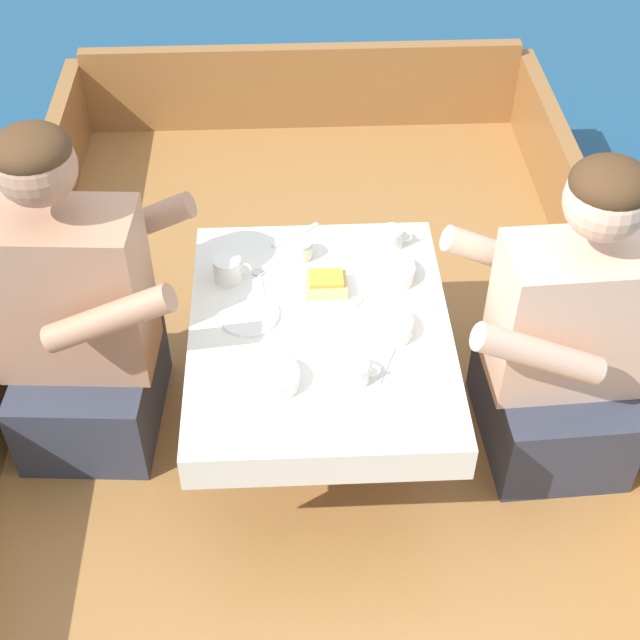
% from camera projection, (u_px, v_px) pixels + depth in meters
% --- Properties ---
extents(ground_plane, '(60.00, 60.00, 0.00)m').
position_uv_depth(ground_plane, '(320.00, 479.00, 2.79)').
color(ground_plane, navy).
extents(boat_deck, '(1.91, 3.40, 0.27)m').
position_uv_depth(boat_deck, '(320.00, 453.00, 2.69)').
color(boat_deck, '#9E6B38').
rests_on(boat_deck, ground_plane).
extents(bow_coaming, '(1.79, 0.06, 0.35)m').
position_uv_depth(bow_coaming, '(302.00, 86.00, 3.69)').
color(bow_coaming, '#936033').
rests_on(bow_coaming, boat_deck).
extents(cockpit_table, '(0.68, 0.85, 0.42)m').
position_uv_depth(cockpit_table, '(320.00, 337.00, 2.33)').
color(cockpit_table, '#B2B2B7').
rests_on(cockpit_table, boat_deck).
extents(person_port, '(0.54, 0.47, 0.98)m').
position_uv_depth(person_port, '(78.00, 323.00, 2.35)').
color(person_port, '#333847').
rests_on(person_port, boat_deck).
extents(person_starboard, '(0.54, 0.46, 0.93)m').
position_uv_depth(person_starboard, '(565.00, 345.00, 2.32)').
color(person_starboard, '#333847').
rests_on(person_starboard, boat_deck).
extents(plate_sandwich, '(0.20, 0.20, 0.01)m').
position_uv_depth(plate_sandwich, '(326.00, 291.00, 2.40)').
color(plate_sandwich, white).
rests_on(plate_sandwich, cockpit_table).
extents(plate_bread, '(0.16, 0.16, 0.01)m').
position_uv_depth(plate_bread, '(249.00, 315.00, 2.33)').
color(plate_bread, white).
rests_on(plate_bread, cockpit_table).
extents(sandwich, '(0.11, 0.09, 0.05)m').
position_uv_depth(sandwich, '(326.00, 284.00, 2.38)').
color(sandwich, tan).
rests_on(sandwich, plate_sandwich).
extents(bowl_port_near, '(0.13, 0.13, 0.04)m').
position_uv_depth(bowl_port_near, '(273.00, 377.00, 2.14)').
color(bowl_port_near, white).
rests_on(bowl_port_near, cockpit_table).
extents(bowl_starboard_near, '(0.14, 0.14, 0.04)m').
position_uv_depth(bowl_starboard_near, '(388.00, 271.00, 2.43)').
color(bowl_starboard_near, white).
rests_on(bowl_starboard_near, cockpit_table).
extents(bowl_center_far, '(0.13, 0.13, 0.04)m').
position_uv_depth(bowl_center_far, '(386.00, 326.00, 2.27)').
color(bowl_center_far, white).
rests_on(bowl_center_far, cockpit_table).
extents(coffee_cup_port, '(0.11, 0.08, 0.06)m').
position_uv_depth(coffee_cup_port, '(354.00, 371.00, 2.15)').
color(coffee_cup_port, white).
rests_on(coffee_cup_port, cockpit_table).
extents(coffee_cup_starboard, '(0.10, 0.07, 0.06)m').
position_uv_depth(coffee_cup_starboard, '(392.00, 237.00, 2.53)').
color(coffee_cup_starboard, white).
rests_on(coffee_cup_starboard, cockpit_table).
extents(coffee_cup_center, '(0.10, 0.08, 0.07)m').
position_uv_depth(coffee_cup_center, '(228.00, 269.00, 2.41)').
color(coffee_cup_center, white).
rests_on(coffee_cup_center, cockpit_table).
extents(tin_can, '(0.07, 0.07, 0.05)m').
position_uv_depth(tin_can, '(301.00, 250.00, 2.49)').
color(tin_can, silver).
rests_on(tin_can, cockpit_table).
extents(utensil_spoon_port, '(0.04, 0.17, 0.01)m').
position_uv_depth(utensil_spoon_port, '(260.00, 282.00, 2.43)').
color(utensil_spoon_port, silver).
rests_on(utensil_spoon_port, cockpit_table).
extents(utensil_fork_port, '(0.08, 0.17, 0.00)m').
position_uv_depth(utensil_fork_port, '(390.00, 355.00, 2.23)').
color(utensil_fork_port, silver).
rests_on(utensil_fork_port, cockpit_table).
extents(utensil_knife_port, '(0.14, 0.12, 0.00)m').
position_uv_depth(utensil_knife_port, '(295.00, 235.00, 2.58)').
color(utensil_knife_port, silver).
rests_on(utensil_knife_port, cockpit_table).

